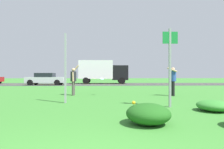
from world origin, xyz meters
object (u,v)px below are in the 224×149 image
(sign_post_near_path, at_px, (65,68))
(person_thrower_dark_shirt, at_px, (73,79))
(frisbee_pale_blue, at_px, (102,79))
(car_silver_center_left, at_px, (46,79))
(sign_post_by_roadside, at_px, (170,60))
(box_truck_black, at_px, (102,71))
(person_catcher_blue_shirt, at_px, (173,79))

(sign_post_near_path, distance_m, person_thrower_dark_shirt, 3.08)
(frisbee_pale_blue, xyz_separation_m, car_silver_center_left, (-6.95, 11.92, -0.22))
(sign_post_by_roadside, xyz_separation_m, car_silver_center_left, (-9.54, 16.06, -1.01))
(sign_post_by_roadside, bearing_deg, box_truck_black, 98.08)
(sign_post_near_path, bearing_deg, person_thrower_dark_shirt, 93.08)
(sign_post_by_roadside, relative_size, person_thrower_dark_shirt, 1.62)
(person_thrower_dark_shirt, distance_m, box_truck_black, 15.19)
(sign_post_near_path, bearing_deg, frisbee_pale_blue, 63.09)
(frisbee_pale_blue, bearing_deg, car_silver_center_left, 120.26)
(person_catcher_blue_shirt, xyz_separation_m, frisbee_pale_blue, (-4.07, 0.44, -0.02))
(frisbee_pale_blue, relative_size, box_truck_black, 0.04)
(frisbee_pale_blue, bearing_deg, person_thrower_dark_shirt, 177.40)
(person_thrower_dark_shirt, height_order, person_catcher_blue_shirt, person_thrower_dark_shirt)
(person_thrower_dark_shirt, distance_m, frisbee_pale_blue, 1.66)
(person_thrower_dark_shirt, relative_size, person_catcher_blue_shirt, 1.10)
(sign_post_by_roadside, distance_m, frisbee_pale_blue, 4.95)
(person_thrower_dark_shirt, relative_size, frisbee_pale_blue, 7.37)
(sign_post_near_path, relative_size, sign_post_by_roadside, 1.02)
(sign_post_near_path, distance_m, sign_post_by_roadside, 4.26)
(person_thrower_dark_shirt, relative_size, car_silver_center_left, 0.40)
(person_thrower_dark_shirt, bearing_deg, frisbee_pale_blue, -2.60)
(person_catcher_blue_shirt, bearing_deg, sign_post_by_roadside, -111.82)
(sign_post_near_path, height_order, person_catcher_blue_shirt, sign_post_near_path)
(sign_post_near_path, relative_size, car_silver_center_left, 0.66)
(car_silver_center_left, distance_m, box_truck_black, 7.61)
(person_thrower_dark_shirt, xyz_separation_m, person_catcher_blue_shirt, (5.73, -0.52, 0.01))
(frisbee_pale_blue, distance_m, box_truck_black, 15.19)
(sign_post_near_path, bearing_deg, person_catcher_blue_shirt, 24.28)
(sign_post_near_path, xyz_separation_m, sign_post_by_roadside, (4.09, -1.19, 0.27))
(person_catcher_blue_shirt, bearing_deg, person_thrower_dark_shirt, 174.85)
(box_truck_black, bearing_deg, frisbee_pale_blue, -89.42)
(car_silver_center_left, relative_size, box_truck_black, 0.67)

